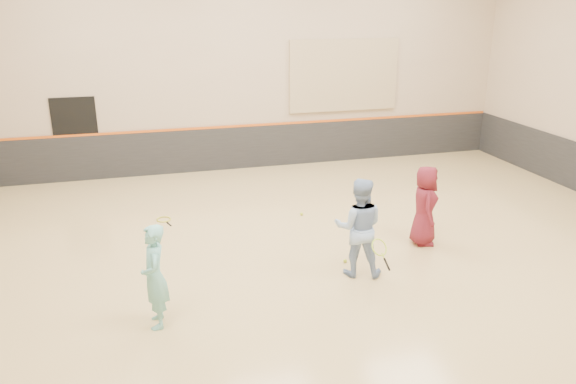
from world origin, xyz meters
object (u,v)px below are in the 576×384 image
object	(u,v)px
girl	(155,276)
spare_racket	(164,219)
instructor	(359,227)
young_man	(425,205)

from	to	relation	value
girl	spare_racket	distance (m)	4.26
girl	instructor	world-z (taller)	instructor
girl	young_man	size ratio (longest dim) A/B	1.00
instructor	spare_racket	bearing A→B (deg)	-27.73
instructor	young_man	xyz separation A→B (m)	(1.72, 0.88, -0.09)
instructor	young_man	size ratio (longest dim) A/B	1.11
girl	young_man	distance (m)	5.40
girl	spare_racket	bearing A→B (deg)	175.57
spare_racket	girl	bearing A→B (deg)	-94.53
young_man	girl	bearing A→B (deg)	124.84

